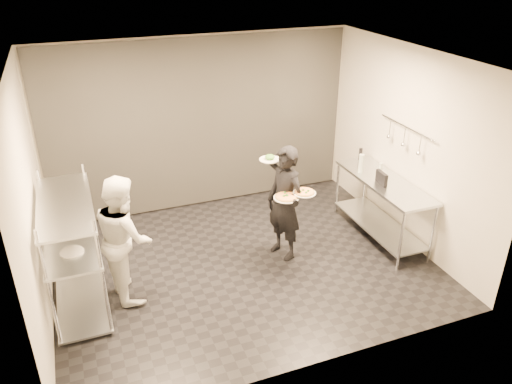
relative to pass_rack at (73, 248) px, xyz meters
name	(u,v)px	position (x,y,z in m)	size (l,w,h in m)	color
room_shell	(216,141)	(2.15, 1.18, 0.63)	(5.00, 4.00, 2.80)	black
pass_rack	(73,248)	(0.00, 0.00, 0.00)	(0.60, 1.60, 1.50)	silver
prep_counter	(382,198)	(4.33, 0.00, -0.14)	(0.60, 1.80, 0.92)	silver
utensil_rail	(405,138)	(4.58, 0.00, 0.78)	(0.07, 1.20, 0.31)	silver
waiter	(285,204)	(2.77, 0.04, 0.05)	(0.60, 0.39, 1.63)	black
chef	(124,237)	(0.60, -0.04, 0.04)	(0.78, 0.61, 1.61)	silver
pizza_plate_near	(286,197)	(2.69, -0.16, 0.26)	(0.34, 0.34, 0.05)	silver
pizza_plate_far	(304,192)	(2.94, -0.19, 0.30)	(0.30, 0.30, 0.05)	silver
salad_plate	(270,158)	(2.64, 0.30, 0.64)	(0.29, 0.29, 0.07)	silver
pos_monitor	(382,178)	(4.21, -0.08, 0.24)	(0.05, 0.26, 0.18)	black
bottle_green	(361,163)	(4.16, 0.38, 0.29)	(0.08, 0.08, 0.28)	#98A597
bottle_clear	(380,168)	(4.39, 0.22, 0.24)	(0.05, 0.05, 0.18)	#98A597
bottle_dark	(361,154)	(4.41, 0.80, 0.25)	(0.06, 0.06, 0.19)	black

